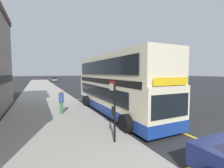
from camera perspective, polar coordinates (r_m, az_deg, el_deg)
name	(u,v)px	position (r m, az deg, el deg)	size (l,w,h in m)	color
ground_plane	(76,87)	(36.45, -12.96, -0.89)	(260.00, 260.00, 0.00)	#28282B
pavement_near	(42,87)	(35.58, -24.02, -1.15)	(6.00, 76.00, 0.14)	#A39E93
double_decker_bus	(115,86)	(12.13, 1.24, -0.83)	(3.28, 11.18, 4.40)	beige
bus_bay_markings	(115,113)	(12.38, 0.96, -10.41)	(2.90, 14.96, 0.01)	yellow
bus_stop_sign	(114,106)	(6.80, 0.66, -8.01)	(0.09, 0.51, 2.60)	black
parked_car_grey_far	(54,79)	(57.37, -20.31, 1.54)	(2.09, 4.20, 1.62)	slate
pedestrian_waiting_near_sign	(61,101)	(12.02, -17.90, -5.80)	(0.34, 0.34, 1.73)	#3F724C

